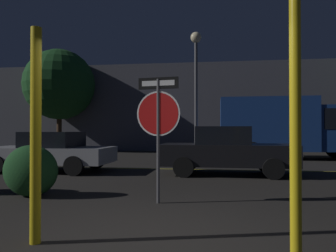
# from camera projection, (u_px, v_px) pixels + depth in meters

# --- Properties ---
(ground_plane) EXTENTS (260.00, 260.00, 0.00)m
(ground_plane) POSITION_uv_depth(u_px,v_px,m) (152.00, 242.00, 4.00)
(ground_plane) COLOR black
(road_center_stripe) EXTENTS (35.23, 0.12, 0.01)m
(road_center_stripe) POSITION_uv_depth(u_px,v_px,m) (191.00, 169.00, 11.45)
(road_center_stripe) COLOR gold
(road_center_stripe) RESTS_ON ground_plane
(stop_sign) EXTENTS (0.84, 0.13, 2.37)m
(stop_sign) POSITION_uv_depth(u_px,v_px,m) (158.00, 115.00, 6.16)
(stop_sign) COLOR #4C4C51
(stop_sign) RESTS_ON ground_plane
(yellow_pole_left) EXTENTS (0.13, 0.13, 2.63)m
(yellow_pole_left) POSITION_uv_depth(u_px,v_px,m) (36.00, 135.00, 3.98)
(yellow_pole_left) COLOR yellow
(yellow_pole_left) RESTS_ON ground_plane
(yellow_pole_right) EXTENTS (0.11, 0.11, 3.40)m
(yellow_pole_right) POSITION_uv_depth(u_px,v_px,m) (295.00, 97.00, 3.22)
(yellow_pole_right) COLOR yellow
(yellow_pole_right) RESTS_ON ground_plane
(hedge_bush_1) EXTENTS (1.15, 0.75, 1.06)m
(hedge_bush_1) POSITION_uv_depth(u_px,v_px,m) (31.00, 171.00, 6.76)
(hedge_bush_1) COLOR #1E4C23
(hedge_bush_1) RESTS_ON ground_plane
(passing_car_1) EXTENTS (4.24, 2.04, 1.32)m
(passing_car_1) POSITION_uv_depth(u_px,v_px,m) (50.00, 151.00, 10.90)
(passing_car_1) COLOR #9E9EA3
(passing_car_1) RESTS_ON ground_plane
(passing_car_2) EXTENTS (4.19, 1.92, 1.49)m
(passing_car_2) POSITION_uv_depth(u_px,v_px,m) (226.00, 151.00, 10.10)
(passing_car_2) COLOR black
(passing_car_2) RESTS_ON ground_plane
(delivery_truck) EXTENTS (7.09, 2.48, 2.91)m
(delivery_truck) POSITION_uv_depth(u_px,v_px,m) (297.00, 125.00, 15.60)
(delivery_truck) COLOR navy
(delivery_truck) RESTS_ON ground_plane
(street_lamp) EXTENTS (0.54, 0.54, 6.22)m
(street_lamp) POSITION_uv_depth(u_px,v_px,m) (196.00, 68.00, 16.12)
(street_lamp) COLOR #4C4C51
(street_lamp) RESTS_ON ground_plane
(tree_0) EXTENTS (4.55, 4.55, 6.61)m
(tree_0) POSITION_uv_depth(u_px,v_px,m) (59.00, 85.00, 21.22)
(tree_0) COLOR #422D1E
(tree_0) RESTS_ON ground_plane
(building_backdrop) EXTENTS (28.35, 4.28, 5.79)m
(building_backdrop) POSITION_uv_depth(u_px,v_px,m) (178.00, 109.00, 23.53)
(building_backdrop) COLOR #4C4C56
(building_backdrop) RESTS_ON ground_plane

